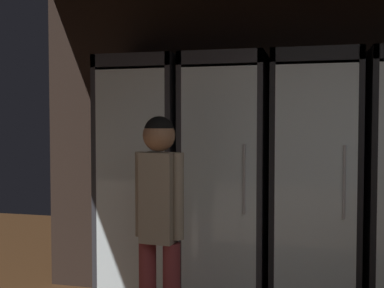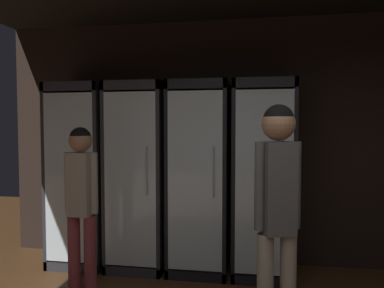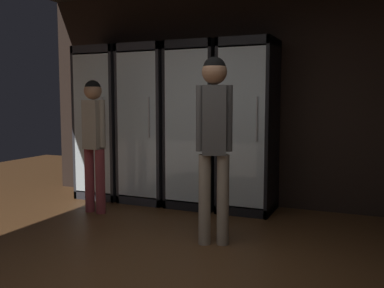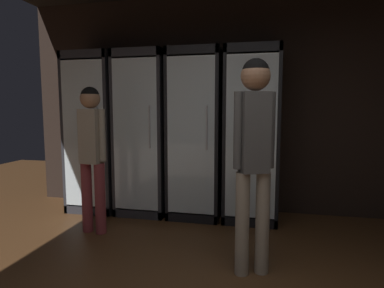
{
  "view_description": "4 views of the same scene",
  "coord_description": "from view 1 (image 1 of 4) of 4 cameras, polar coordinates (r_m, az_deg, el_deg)",
  "views": [
    {
      "loc": [
        -0.65,
        -1.02,
        1.53
      ],
      "look_at": [
        -1.56,
        2.72,
        1.36
      ],
      "focal_mm": 44.75,
      "sensor_mm": 36.0,
      "label": 1
    },
    {
      "loc": [
        -0.05,
        -1.11,
        1.57
      ],
      "look_at": [
        -0.68,
        2.68,
        1.39
      ],
      "focal_mm": 33.09,
      "sensor_mm": 36.0,
      "label": 2
    },
    {
      "loc": [
        1.5,
        -2.36,
        1.34
      ],
      "look_at": [
        -0.56,
        2.45,
        0.81
      ],
      "focal_mm": 40.66,
      "sensor_mm": 36.0,
      "label": 3
    },
    {
      "loc": [
        0.18,
        -1.17,
        1.34
      ],
      "look_at": [
        -0.63,
        2.58,
        0.92
      ],
      "focal_mm": 29.7,
      "sensor_mm": 36.0,
      "label": 4
    }
  ],
  "objects": [
    {
      "name": "cooler_center",
      "position": [
        3.77,
        14.38,
        -5.47
      ],
      "size": [
        0.63,
        0.64,
        2.05
      ],
      "color": "black",
      "rests_on": "ground"
    },
    {
      "name": "cooler_left",
      "position": [
        3.82,
        4.11,
        -5.37
      ],
      "size": [
        0.63,
        0.64,
        2.05
      ],
      "color": "#2B2B30",
      "rests_on": "ground"
    },
    {
      "name": "shopper_near",
      "position": [
        3.09,
        -3.92,
        -8.3
      ],
      "size": [
        0.33,
        0.21,
        1.57
      ],
      "color": "brown",
      "rests_on": "ground"
    },
    {
      "name": "cooler_far_left",
      "position": [
        3.99,
        -5.59,
        -4.97
      ],
      "size": [
        0.63,
        0.64,
        2.05
      ],
      "color": "#2B2B30",
      "rests_on": "ground"
    }
  ]
}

